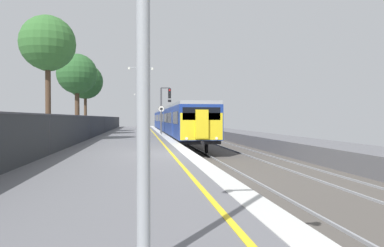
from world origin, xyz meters
The scene contains 10 objects.
ground centered at (2.64, 0.00, -0.61)m, with size 17.40×110.00×1.21m.
commuter_train_at_platform centered at (2.10, 26.83, 1.27)m, with size 2.83×40.97×3.81m.
signal_gantry centered at (0.64, 20.63, 2.90)m, with size 1.10×0.24×4.63m.
speed_limit_sign centered at (0.25, 18.39, 1.73)m, with size 0.59×0.08×2.71m.
platform_lamp_mid centered at (-1.64, 13.05, 3.31)m, with size 2.00×0.20×5.61m.
platform_lamp_far centered at (-1.64, 38.14, 3.10)m, with size 2.00×0.20×5.20m.
platform_back_fence centered at (-5.45, 0.00, 0.90)m, with size 0.07×99.00×1.72m.
background_tree_left centered at (-7.59, 8.80, 6.21)m, with size 3.53×3.53×8.15m.
background_tree_centre centered at (-7.75, 25.79, 5.48)m, with size 3.88×3.88×7.55m.
background_tree_right centered at (-7.56, 18.90, 5.48)m, with size 3.67×3.67×7.46m.
Camera 1 is at (-1.67, -15.75, 1.54)m, focal length 33.98 mm.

